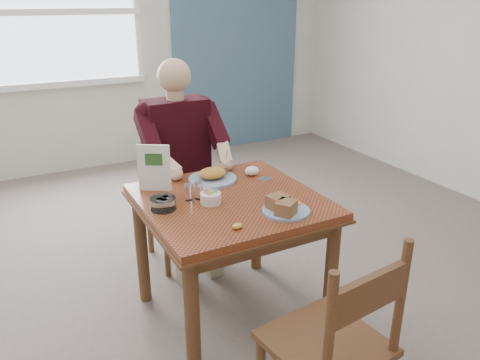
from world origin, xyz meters
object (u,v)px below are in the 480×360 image
far_plate (213,176)px  chair_far (178,193)px  table (230,217)px  diner (181,150)px  chair_near (334,347)px  near_plate (284,207)px

far_plate → chair_far: bearing=93.0°
table → diner: bearing=90.0°
chair_near → diner: (0.02, 1.62, 0.33)m
far_plate → chair_near: bearing=-92.1°
table → chair_near: size_ratio=0.97×
chair_far → far_plate: (0.03, -0.52, 0.30)m
chair_near → far_plate: 1.22m
near_plate → far_plate: 0.57m
chair_near → chair_far: bearing=89.5°
chair_near → diner: bearing=89.5°
far_plate → diner: bearing=93.7°
chair_far → near_plate: chair_far is taller
table → chair_near: bearing=-91.0°
chair_near → far_plate: size_ratio=2.81×
table → chair_near: (-0.02, -0.91, -0.16)m
diner → far_plate: size_ratio=4.09×
chair_far → chair_near: (-0.02, -1.71, 0.00)m
chair_far → near_plate: (0.15, -1.08, 0.30)m
table → chair_far: (0.00, 0.80, -0.16)m
chair_far → chair_near: 1.71m
diner → far_plate: 0.44m
chair_far → chair_near: size_ratio=1.00×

